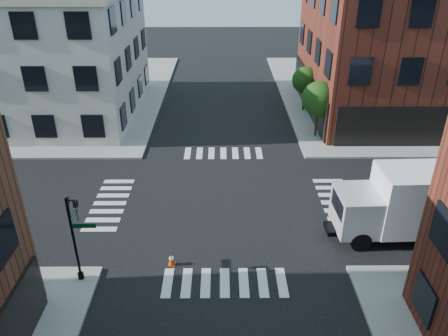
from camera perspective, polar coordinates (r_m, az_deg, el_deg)
ground at (r=26.87m, az=-0.01°, el=-4.59°), size 120.00×120.00×0.00m
sidewalk_ne at (r=50.60m, az=24.67°, el=8.84°), size 30.00×30.00×0.15m
sidewalk_nw at (r=50.49m, az=-25.05°, el=8.73°), size 30.00×30.00×0.15m
building_nw at (r=43.95m, az=-26.52°, el=13.33°), size 22.00×16.00×11.00m
tree_near at (r=35.39m, az=12.37°, el=8.65°), size 2.69×2.69×4.49m
tree_far at (r=41.07m, az=10.67°, el=11.05°), size 2.43×2.43×4.07m
signal_pole at (r=20.81m, az=-18.92°, el=-7.63°), size 1.29×1.24×4.60m
box_truck at (r=25.26m, az=24.38°, el=-4.17°), size 8.90×2.96×3.98m
traffic_cone at (r=22.22m, az=-6.88°, el=-11.83°), size 0.35×0.35×0.63m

